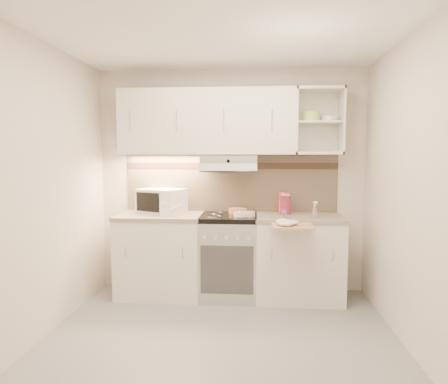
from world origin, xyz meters
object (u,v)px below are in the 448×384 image
object	(u,v)px
microwave	(162,201)
plate_stack	(244,214)
pink_pitcher	(284,203)
cutting_board	(293,226)
glass_jar	(286,204)
watering_can	(167,209)
spray_bottle	(315,211)
electric_range	(229,256)

from	to	relation	value
microwave	plate_stack	distance (m)	0.95
pink_pitcher	cutting_board	distance (m)	0.64
plate_stack	cutting_board	xyz separation A→B (m)	(0.47, -0.41, -0.05)
glass_jar	pink_pitcher	bearing A→B (deg)	102.14
watering_can	cutting_board	world-z (taller)	watering_can
spray_bottle	plate_stack	bearing A→B (deg)	169.48
electric_range	plate_stack	xyz separation A→B (m)	(0.17, -0.05, 0.47)
glass_jar	cutting_board	xyz separation A→B (m)	(0.03, -0.56, -0.14)
pink_pitcher	glass_jar	distance (m)	0.06
electric_range	watering_can	bearing A→B (deg)	-170.49
watering_can	pink_pitcher	size ratio (longest dim) A/B	1.04
pink_pitcher	plate_stack	bearing A→B (deg)	-148.45
spray_bottle	cutting_board	size ratio (longest dim) A/B	0.47
microwave	watering_can	distance (m)	0.26
pink_pitcher	glass_jar	size ratio (longest dim) A/B	1.05
electric_range	glass_jar	xyz separation A→B (m)	(0.61, 0.11, 0.56)
pink_pitcher	spray_bottle	bearing A→B (deg)	-35.98
microwave	plate_stack	size ratio (longest dim) A/B	2.52
electric_range	cutting_board	distance (m)	0.89
watering_can	glass_jar	distance (m)	1.28
watering_can	pink_pitcher	xyz separation A→B (m)	(1.25, 0.27, 0.04)
watering_can	cutting_board	distance (m)	1.34
cutting_board	microwave	bearing A→B (deg)	156.58
glass_jar	cutting_board	distance (m)	0.58
glass_jar	spray_bottle	distance (m)	0.36
watering_can	plate_stack	distance (m)	0.82
pink_pitcher	spray_bottle	xyz separation A→B (m)	(0.30, -0.26, -0.05)
electric_range	plate_stack	bearing A→B (deg)	-16.81
microwave	electric_range	bearing A→B (deg)	15.76
microwave	pink_pitcher	world-z (taller)	microwave
pink_pitcher	watering_can	bearing A→B (deg)	-162.22
spray_bottle	electric_range	bearing A→B (deg)	167.05
electric_range	pink_pitcher	distance (m)	0.84
electric_range	plate_stack	world-z (taller)	plate_stack
plate_stack	pink_pitcher	distance (m)	0.49
watering_can	electric_range	bearing A→B (deg)	7.92
plate_stack	pink_pitcher	world-z (taller)	pink_pitcher
microwave	cutting_board	world-z (taller)	microwave
electric_range	cutting_board	size ratio (longest dim) A/B	2.35
watering_can	plate_stack	size ratio (longest dim) A/B	1.07
microwave	cutting_board	distance (m)	1.52
electric_range	pink_pitcher	bearing A→B (deg)	14.87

